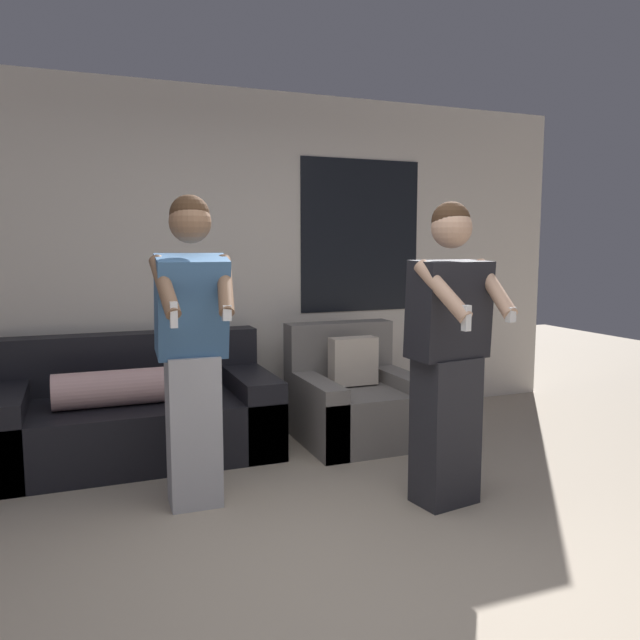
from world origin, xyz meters
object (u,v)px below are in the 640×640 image
object	(u,v)px
armchair	(354,401)
person_left	(192,348)
person_right	(448,354)
couch	(135,415)

from	to	relation	value
armchair	person_left	size ratio (longest dim) A/B	0.51
person_left	armchair	bearing A→B (deg)	30.85
person_left	person_right	bearing A→B (deg)	-19.80
couch	person_right	world-z (taller)	person_right
couch	armchair	world-z (taller)	armchair
armchair	person_right	world-z (taller)	person_right
armchair	person_left	bearing A→B (deg)	-149.15
couch	person_left	bearing A→B (deg)	-76.87
armchair	person_left	world-z (taller)	person_left
person_left	person_right	distance (m)	1.42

